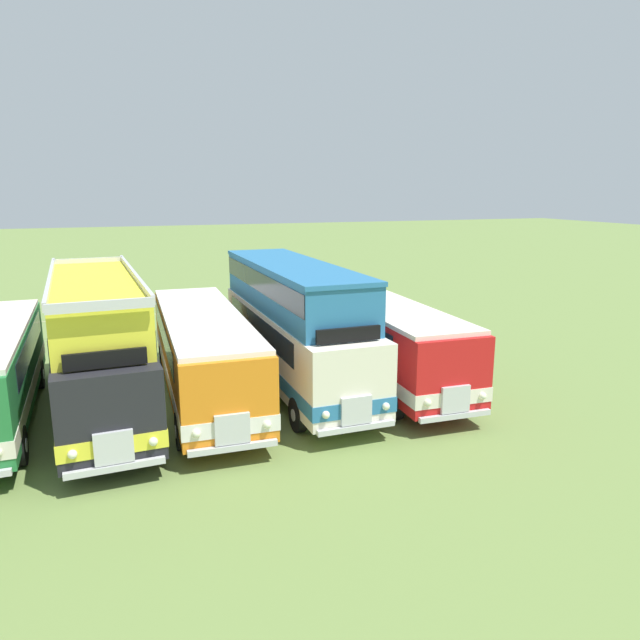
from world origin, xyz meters
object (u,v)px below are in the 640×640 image
bus_fifth_in_row (293,320)px  bus_sixth_in_row (381,334)px  bus_fourth_in_row (203,349)px  bus_third_in_row (99,342)px

bus_fifth_in_row → bus_sixth_in_row: bus_fifth_in_row is taller
bus_fourth_in_row → bus_fifth_in_row: bearing=3.5°
bus_third_in_row → bus_fourth_in_row: bus_third_in_row is taller
bus_third_in_row → bus_fifth_in_row: (6.52, 0.46, 0.11)m
bus_third_in_row → bus_sixth_in_row: 9.81m
bus_fourth_in_row → bus_third_in_row: bearing=-175.5°
bus_third_in_row → bus_fourth_in_row: size_ratio=0.97×
bus_third_in_row → bus_sixth_in_row: bus_third_in_row is taller
bus_third_in_row → bus_fourth_in_row: 3.33m
bus_third_in_row → bus_fourth_in_row: bearing=4.5°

